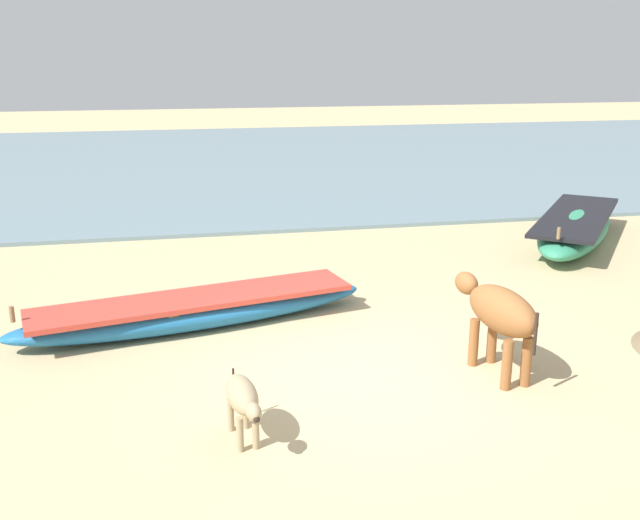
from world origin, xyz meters
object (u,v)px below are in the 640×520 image
object	(u,v)px
fishing_boat_1	(195,310)
calf_near_dun	(243,399)
fishing_boat_2	(575,227)
cow_adult_brown	(499,312)

from	to	relation	value
fishing_boat_1	calf_near_dun	bearing A→B (deg)	83.92
fishing_boat_1	fishing_boat_2	bearing A→B (deg)	-170.58
fishing_boat_2	cow_adult_brown	xyz separation A→B (m)	(-4.03, -5.15, 0.45)
fishing_boat_1	cow_adult_brown	xyz separation A→B (m)	(3.35, -2.16, 0.52)
fishing_boat_2	cow_adult_brown	distance (m)	6.55
fishing_boat_1	cow_adult_brown	distance (m)	4.02
calf_near_dun	fishing_boat_1	bearing A→B (deg)	178.69
cow_adult_brown	calf_near_dun	distance (m)	3.15
cow_adult_brown	fishing_boat_1	bearing A→B (deg)	48.45
fishing_boat_2	cow_adult_brown	bearing A→B (deg)	0.55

